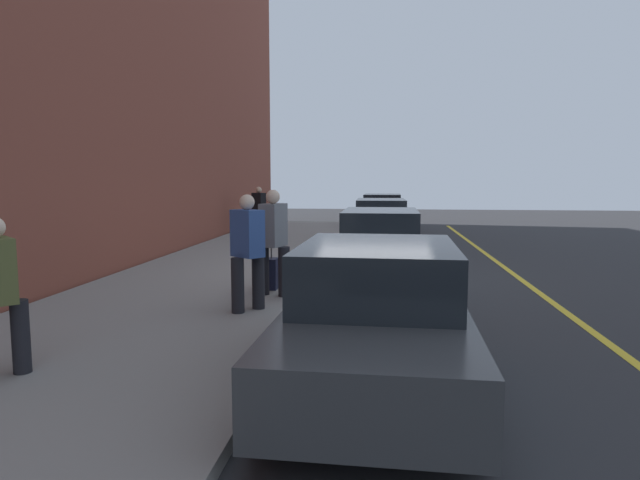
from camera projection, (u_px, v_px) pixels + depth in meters
name	position (u px, v px, depth m)	size (l,w,h in m)	color
ground_plane	(374.00, 277.00, 12.34)	(56.00, 56.00, 0.00)	#28282B
sidewalk	(231.00, 271.00, 12.70)	(28.00, 4.60, 0.15)	gray
lane_stripe_centre	(521.00, 280.00, 11.97)	(28.00, 0.14, 0.01)	gold
parked_car_maroon	(382.00, 211.00, 24.53)	(4.33, 1.95, 1.51)	black
parked_car_silver	(381.00, 222.00, 18.33)	(4.74, 1.95, 1.51)	black
parked_car_white	(380.00, 245.00, 11.99)	(4.75, 1.94, 1.51)	black
parked_car_charcoal	(377.00, 318.00, 5.71)	(4.16, 1.99, 1.51)	black
pedestrian_black_coat	(259.00, 209.00, 20.50)	(0.53, 0.56, 1.75)	black
pedestrian_grey_coat	(273.00, 239.00, 9.58)	(0.57, 0.60, 1.86)	black
pedestrian_blue_coat	(248.00, 249.00, 8.46)	(0.54, 0.57, 1.81)	black
rolling_suitcase	(272.00, 274.00, 10.21)	(0.34, 0.22, 0.93)	#191E38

